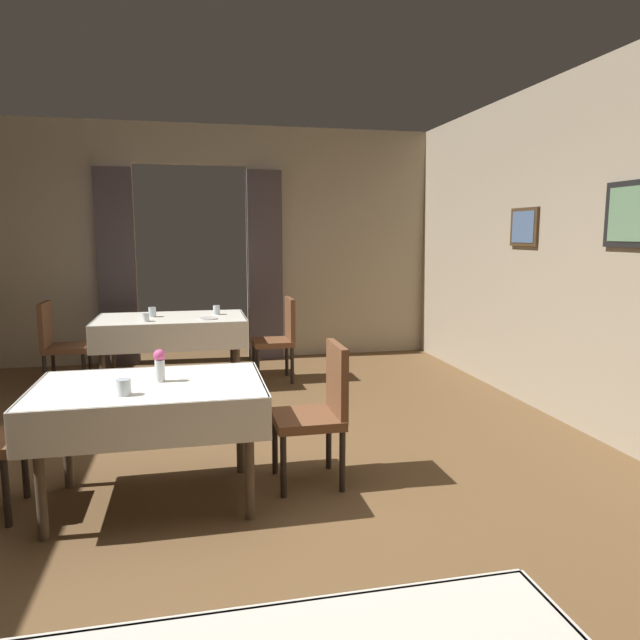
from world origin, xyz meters
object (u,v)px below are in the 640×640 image
Objects in this scene: dining_table_far at (171,325)px; plate_far_a at (208,318)px; chair_mid_right at (319,406)px; glass_mid_b at (123,387)px; chair_far_left at (58,341)px; glass_far_c at (152,312)px; chair_far_right at (280,335)px; dining_table_mid at (150,399)px; glass_far_d at (146,318)px; glass_far_b at (216,310)px; flower_vase_mid at (159,364)px.

dining_table_far is 7.84× the size of plate_far_a.
chair_mid_right is 10.22× the size of glass_mid_b.
chair_far_left reaches higher than glass_far_c.
chair_far_right is 3.34m from glass_mid_b.
glass_far_d is at bearing 94.66° from dining_table_mid.
dining_table_far is 15.60× the size of glass_far_b.
chair_mid_right reaches higher than dining_table_mid.
flower_vase_mid reaches higher than dining_table_far.
glass_far_c is (-0.68, -0.05, 0.00)m from glass_far_b.
chair_far_right is at bearing 66.54° from glass_mid_b.
chair_far_right is at bearing -11.42° from glass_far_b.
dining_table_mid is at bearing -99.92° from glass_far_b.
chair_far_left is at bearing 167.90° from plate_far_a.
glass_far_b is (0.64, 3.19, 0.01)m from glass_mid_b.
chair_mid_right and chair_far_left have the same top height.
chair_mid_right reaches higher than glass_far_d.
chair_far_left is 3.37m from glass_mid_b.
plate_far_a is at bearing 82.29° from flower_vase_mid.
flower_vase_mid is at bearing 29.65° from dining_table_mid.
plate_far_a reaches higher than dining_table_far.
chair_far_left reaches higher than glass_far_b.
chair_far_left is 1.04m from glass_far_d.
glass_far_d reaches higher than dining_table_mid.
glass_mid_b is 3.15m from glass_far_c.
dining_table_mid is at bearing -113.10° from chair_far_right.
glass_mid_b is (-1.33, -3.05, 0.28)m from chair_far_right.
chair_far_left is 1.68m from glass_far_b.
glass_far_b reaches higher than glass_far_d.
glass_far_d is at bearing -153.31° from glass_far_b.
chair_far_right is 1.00× the size of chair_far_left.
dining_table_far is 3.10m from glass_mid_b.
dining_table_mid is 2.61m from glass_far_d.
glass_far_d is at bearing 96.07° from flower_vase_mid.
glass_far_b is at bearing 80.08° from dining_table_mid.
dining_table_mid is at bearing -86.73° from glass_far_c.
glass_far_d reaches higher than dining_table_far.
chair_far_right is 1.40m from glass_far_c.
glass_far_c reaches higher than plate_far_a.
chair_far_left is 10.22× the size of glass_mid_b.
plate_far_a is (0.35, 2.60, -0.10)m from flower_vase_mid.
chair_far_left is at bearing 176.43° from chair_far_right.
flower_vase_mid is 2.96m from glass_far_b.
glass_far_c is (-0.23, 2.88, -0.05)m from flower_vase_mid.
glass_far_d is (0.93, -0.37, 0.27)m from chair_far_left.
dining_table_far is 14.93× the size of glass_far_c.
dining_table_mid is 1.45× the size of chair_mid_right.
chair_far_right is 2.35m from chair_far_left.
chair_mid_right is 3.63m from chair_far_left.
glass_far_c is (-0.58, 0.28, 0.05)m from plate_far_a.
flower_vase_mid is 1.89× the size of glass_far_c.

